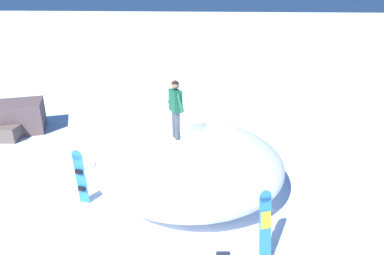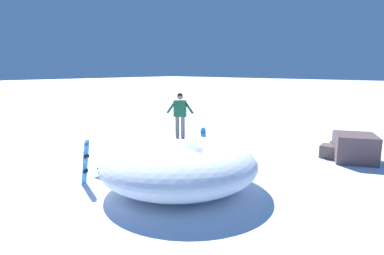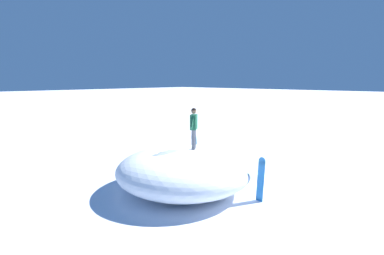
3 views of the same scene
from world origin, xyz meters
TOP-DOWN VIEW (x-y plane):
  - ground at (0.00, 0.00)m, footprint 240.00×240.00m
  - snow_mound at (-0.34, -0.42)m, footprint 7.43×7.48m
  - snowboarder_standing at (-0.59, -0.09)m, footprint 0.88×0.59m
  - snowboard_primary_upright at (-3.12, -2.39)m, footprint 0.36×0.35m
  - snowboard_secondary_upright at (-1.52, 2.38)m, footprint 0.18×0.31m
  - rock_outcrop at (3.22, 7.40)m, footprint 2.63×2.96m

SIDE VIEW (x-z plane):
  - ground at x=0.00m, z-range 0.00..0.00m
  - rock_outcrop at x=3.22m, z-range -0.08..1.16m
  - snowboard_secondary_upright at x=-1.52m, z-range 0.03..1.68m
  - snow_mound at x=-0.34m, z-range 0.00..1.72m
  - snowboard_primary_upright at x=-3.12m, z-range 0.03..1.73m
  - snowboarder_standing at x=-0.59m, z-range 1.87..3.48m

